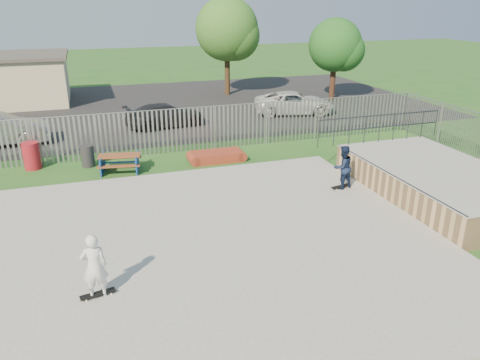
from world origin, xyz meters
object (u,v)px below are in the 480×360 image
object	(u,v)px
trash_bin_red	(32,156)
skater_navy	(343,167)
tree_mid	(227,29)
tree_right	(335,45)
car_dark	(165,115)
car_white	(294,103)
picnic_table	(120,163)
trash_bin_grey	(88,156)
skater_white	(94,266)
funbox	(217,156)

from	to	relation	value
trash_bin_red	skater_navy	bearing A→B (deg)	-29.62
tree_mid	tree_right	size ratio (longest dim) A/B	1.24
car_dark	car_white	distance (m)	7.98
picnic_table	skater_navy	size ratio (longest dim) A/B	1.17
car_dark	tree_mid	distance (m)	10.59
picnic_table	tree_right	size ratio (longest dim) A/B	0.34
trash_bin_grey	car_dark	distance (m)	6.86
car_dark	skater_white	world-z (taller)	skater_white
tree_mid	skater_white	distance (m)	25.56
picnic_table	car_dark	xyz separation A→B (m)	(2.95, 6.47, 0.29)
funbox	tree_right	bearing A→B (deg)	43.10
funbox	car_dark	xyz separation A→B (m)	(-1.10, 6.45, 0.44)
tree_mid	skater_navy	xyz separation A→B (m)	(-1.42, -19.08, -3.62)
car_dark	tree_mid	xyz separation A→B (m)	(5.89, 7.88, 3.92)
trash_bin_red	car_dark	size ratio (longest dim) A/B	0.26
trash_bin_red	car_white	size ratio (longest dim) A/B	0.23
trash_bin_grey	skater_white	world-z (taller)	skater_white
funbox	skater_navy	xyz separation A→B (m)	(3.37, -4.74, 0.74)
picnic_table	trash_bin_grey	world-z (taller)	trash_bin_grey
trash_bin_red	tree_mid	bearing A→B (deg)	46.58
funbox	skater_white	size ratio (longest dim) A/B	1.30
funbox	car_white	world-z (taller)	car_white
picnic_table	funbox	size ratio (longest dim) A/B	0.90
picnic_table	tree_mid	bearing A→B (deg)	68.39
trash_bin_red	picnic_table	bearing A→B (deg)	-22.85
trash_bin_red	car_dark	world-z (taller)	car_dark
trash_bin_grey	car_dark	size ratio (longest dim) A/B	0.21
trash_bin_grey	skater_navy	distance (m)	10.39
funbox	skater_navy	bearing A→B (deg)	-54.31
trash_bin_grey	skater_white	xyz separation A→B (m)	(-0.00, -9.89, 0.49)
car_white	tree_right	world-z (taller)	tree_right
tree_mid	skater_white	world-z (taller)	tree_mid
skater_white	skater_navy	bearing A→B (deg)	-154.38
skater_navy	trash_bin_grey	bearing A→B (deg)	-45.52
skater_white	trash_bin_grey	bearing A→B (deg)	-90.00
car_white	skater_navy	distance (m)	12.35
trash_bin_red	tree_mid	world-z (taller)	tree_mid
picnic_table	car_white	distance (m)	13.03
funbox	skater_navy	size ratio (longest dim) A/B	1.30
car_dark	trash_bin_grey	bearing A→B (deg)	133.89
picnic_table	trash_bin_grey	bearing A→B (deg)	149.87
trash_bin_grey	tree_right	bearing A→B (deg)	29.54
trash_bin_red	skater_navy	size ratio (longest dim) A/B	0.70
picnic_table	trash_bin_grey	size ratio (longest dim) A/B	2.07
car_white	skater_navy	xyz separation A→B (m)	(-3.49, -11.84, 0.26)
picnic_table	car_dark	size ratio (longest dim) A/B	0.43
funbox	trash_bin_red	bearing A→B (deg)	169.65
car_white	tree_mid	distance (m)	8.47
trash_bin_red	trash_bin_grey	world-z (taller)	trash_bin_red
tree_right	tree_mid	bearing A→B (deg)	147.49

